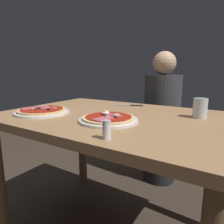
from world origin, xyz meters
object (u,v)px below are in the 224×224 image
(dining_table, at_px, (113,135))
(pizza_foreground, at_px, (108,119))
(pizza_across_left, at_px, (42,111))
(diner_person, at_px, (161,122))
(knife, at_px, (131,105))
(salt_shaker, at_px, (107,130))
(fork, at_px, (94,110))
(water_glass_near, at_px, (200,109))

(dining_table, relative_size, pizza_foreground, 4.36)
(pizza_across_left, distance_m, diner_person, 1.09)
(knife, bearing_deg, salt_shaker, -70.12)
(pizza_foreground, relative_size, salt_shaker, 4.18)
(knife, bearing_deg, fork, -113.40)
(dining_table, relative_size, knife, 6.62)
(dining_table, xyz_separation_m, fork, (-0.16, 0.04, 0.12))
(knife, bearing_deg, water_glass_near, -17.23)
(dining_table, height_order, pizza_across_left, pizza_across_left)
(pizza_foreground, xyz_separation_m, diner_person, (-0.05, 0.96, -0.23))
(pizza_foreground, relative_size, diner_person, 0.24)
(dining_table, relative_size, diner_person, 1.03)
(water_glass_near, distance_m, diner_person, 0.81)
(diner_person, bearing_deg, knife, 83.43)
(water_glass_near, bearing_deg, pizza_across_left, -156.18)
(fork, bearing_deg, water_glass_near, 11.86)
(knife, bearing_deg, diner_person, 83.43)
(pizza_foreground, distance_m, pizza_across_left, 0.43)
(pizza_across_left, xyz_separation_m, fork, (0.20, 0.22, -0.01))
(pizza_foreground, bearing_deg, knife, 103.52)
(pizza_foreground, distance_m, knife, 0.46)
(salt_shaker, xyz_separation_m, diner_person, (-0.18, 1.17, -0.25))
(pizza_foreground, relative_size, water_glass_near, 2.79)
(fork, distance_m, diner_person, 0.82)
(pizza_foreground, relative_size, pizza_across_left, 0.93)
(pizza_across_left, xyz_separation_m, water_glass_near, (0.78, 0.34, 0.03))
(pizza_across_left, bearing_deg, water_glass_near, 23.82)
(water_glass_near, distance_m, salt_shaker, 0.57)
(knife, distance_m, salt_shaker, 0.71)
(pizza_across_left, height_order, diner_person, diner_person)
(water_glass_near, xyz_separation_m, salt_shaker, (-0.22, -0.52, -0.01))
(knife, bearing_deg, pizza_foreground, -76.48)
(dining_table, bearing_deg, fork, 165.58)
(water_glass_near, distance_m, fork, 0.59)
(dining_table, bearing_deg, diner_person, 88.99)
(water_glass_near, height_order, salt_shaker, water_glass_near)
(fork, relative_size, salt_shaker, 2.36)
(pizza_foreground, height_order, fork, pizza_foreground)
(pizza_across_left, distance_m, fork, 0.30)
(diner_person, bearing_deg, water_glass_near, 121.57)
(pizza_foreground, height_order, salt_shaker, salt_shaker)
(salt_shaker, height_order, diner_person, diner_person)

